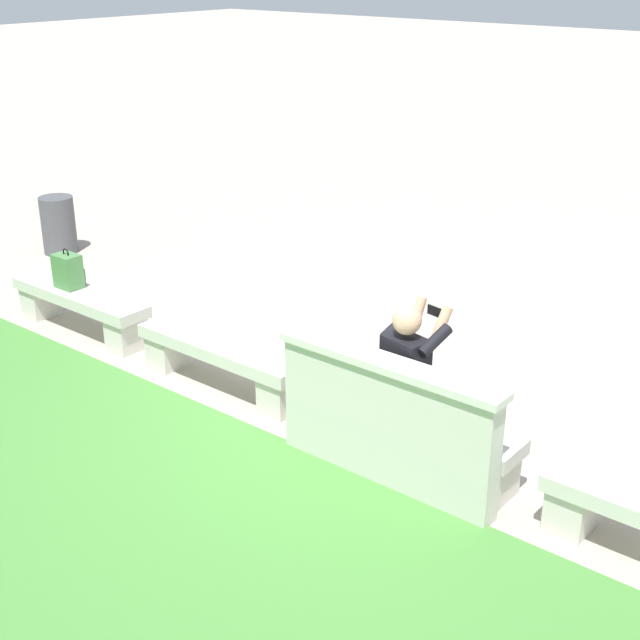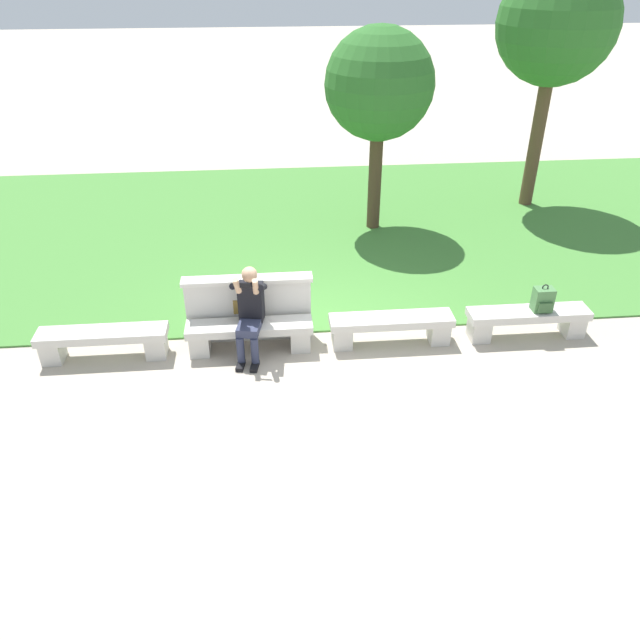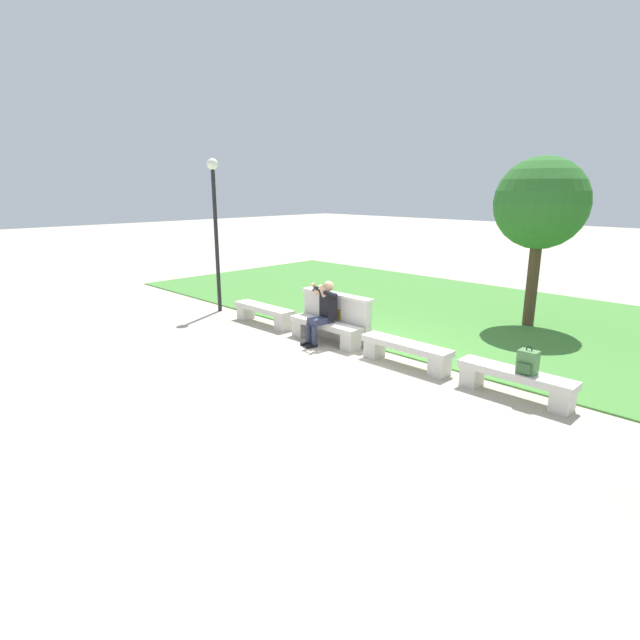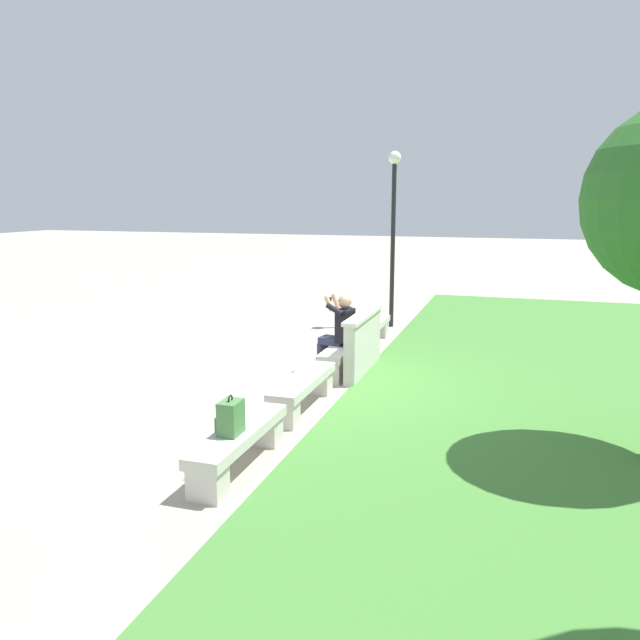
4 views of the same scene
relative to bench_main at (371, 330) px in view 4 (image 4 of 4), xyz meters
name	(u,v)px [view 4 (image 4 of 4)]	position (x,y,z in m)	size (l,w,h in m)	color
ground_plane	(325,388)	(3.09, 0.00, -0.30)	(80.00, 80.00, 0.00)	#B2A593
grass_strip	(639,416)	(3.09, 4.38, -0.28)	(19.97, 8.00, 0.03)	#478438
bench_main	(371,330)	(0.00, 0.00, 0.00)	(1.80, 0.40, 0.45)	beige
bench_near	(343,354)	(2.06, 0.00, 0.00)	(1.80, 0.40, 0.45)	beige
bench_mid	(303,388)	(4.11, 0.00, 0.00)	(1.80, 0.40, 0.45)	beige
bench_far	(239,442)	(6.17, 0.00, 0.00)	(1.80, 0.40, 0.45)	beige
backrest_wall_with_plaque	(363,342)	(2.06, 0.34, 0.22)	(1.87, 0.24, 1.01)	beige
person_photographer	(339,328)	(2.08, -0.08, 0.44)	(0.52, 0.77, 1.32)	black
backpack	(230,418)	(6.34, -0.02, 0.33)	(0.28, 0.24, 0.43)	#4C7F47
lamp_post	(393,214)	(-1.88, 0.02, 2.24)	(0.28, 0.28, 3.89)	black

